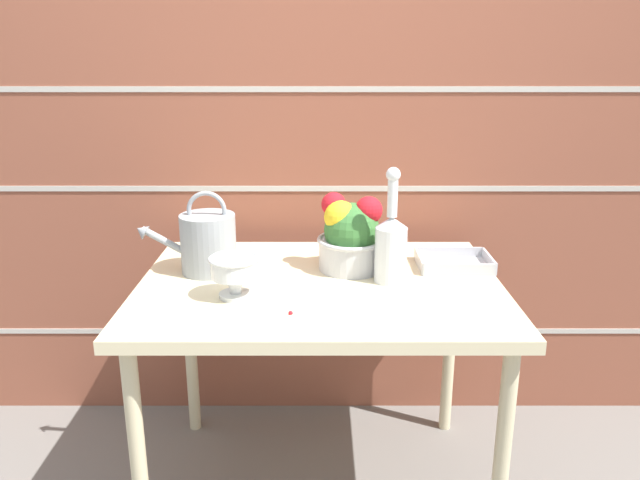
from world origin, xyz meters
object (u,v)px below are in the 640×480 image
object	(u,v)px
crystal_pedestal_bowl	(235,270)
glass_decanter	(391,244)
watering_can	(207,242)
flower_planter	(351,236)
wire_tray	(454,264)

from	to	relation	value
crystal_pedestal_bowl	glass_decanter	world-z (taller)	glass_decanter
watering_can	glass_decanter	xyz separation A→B (m)	(0.57, -0.08, 0.02)
watering_can	flower_planter	world-z (taller)	watering_can
glass_decanter	wire_tray	distance (m)	0.28
crystal_pedestal_bowl	wire_tray	xyz separation A→B (m)	(0.67, 0.26, -0.07)
crystal_pedestal_bowl	glass_decanter	size ratio (longest dim) A/B	0.41
watering_can	flower_planter	xyz separation A→B (m)	(0.45, 0.03, 0.01)
watering_can	glass_decanter	size ratio (longest dim) A/B	0.91
flower_planter	watering_can	bearing A→B (deg)	-176.59
crystal_pedestal_bowl	wire_tray	size ratio (longest dim) A/B	0.62
flower_planter	wire_tray	bearing A→B (deg)	2.95
watering_can	crystal_pedestal_bowl	distance (m)	0.24
watering_can	crystal_pedestal_bowl	world-z (taller)	watering_can
flower_planter	glass_decanter	world-z (taller)	glass_decanter
watering_can	crystal_pedestal_bowl	xyz separation A→B (m)	(0.11, -0.21, -0.02)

